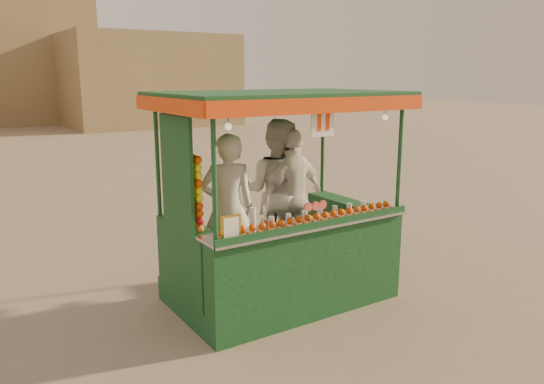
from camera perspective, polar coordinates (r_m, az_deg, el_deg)
ground at (r=7.18m, az=1.41°, el=-10.34°), size 90.00×90.00×0.00m
building_right at (r=31.36m, az=-13.11°, el=11.66°), size 9.00×6.00×5.00m
juice_cart at (r=6.48m, az=0.84°, el=-4.99°), size 2.86×1.85×2.60m
vendor_left at (r=6.43m, az=-4.81°, el=-1.73°), size 0.76×0.60×1.82m
vendor_middle at (r=7.03m, az=0.56°, el=0.04°), size 1.17×1.19×1.94m
vendor_right at (r=6.95m, az=2.18°, el=-0.56°), size 1.14×0.66×1.83m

